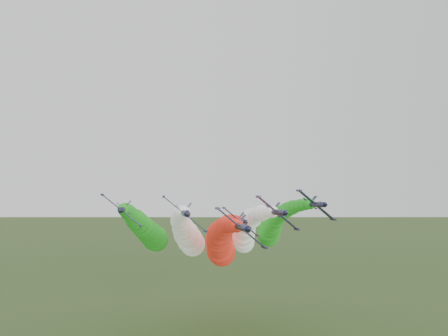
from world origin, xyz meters
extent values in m
cylinder|color=black|center=(7.98, -16.00, 38.37)|extent=(1.56, 9.09, 1.56)
cone|color=black|center=(7.98, -21.36, 38.37)|extent=(1.42, 1.82, 1.42)
cone|color=black|center=(7.98, -11.05, 38.37)|extent=(1.42, 0.91, 1.42)
ellipsoid|color=black|center=(8.24, -18.02, 38.68)|extent=(1.03, 1.90, 0.99)
cube|color=black|center=(7.89, -16.21, 38.26)|extent=(7.57, 1.92, 6.25)
cylinder|color=black|center=(4.14, -16.21, 41.33)|extent=(0.63, 2.63, 0.63)
cylinder|color=black|center=(11.64, -16.21, 35.18)|extent=(0.63, 2.63, 0.63)
cube|color=black|center=(8.72, -12.16, 39.27)|extent=(1.58, 1.52, 1.89)
cube|color=black|center=(8.08, -12.16, 38.49)|extent=(3.03, 1.11, 2.51)
sphere|color=red|center=(7.98, -12.47, 38.37)|extent=(2.29, 2.29, 2.29)
sphere|color=red|center=(8.00, -9.29, 38.27)|extent=(2.52, 2.52, 2.52)
sphere|color=red|center=(8.06, -6.12, 38.06)|extent=(2.83, 2.83, 2.83)
sphere|color=red|center=(8.16, -2.94, 37.78)|extent=(2.98, 2.98, 2.98)
sphere|color=red|center=(8.30, 0.24, 37.43)|extent=(3.97, 3.97, 3.97)
sphere|color=red|center=(8.48, 3.41, 37.03)|extent=(3.48, 3.48, 3.48)
sphere|color=red|center=(8.70, 6.59, 36.57)|extent=(4.29, 4.29, 4.29)
sphere|color=red|center=(8.96, 9.76, 36.07)|extent=(4.38, 4.38, 4.38)
sphere|color=red|center=(9.26, 12.94, 35.52)|extent=(4.74, 4.74, 4.74)
sphere|color=red|center=(9.60, 16.12, 34.93)|extent=(5.59, 5.59, 5.59)
sphere|color=red|center=(9.98, 19.29, 34.30)|extent=(5.77, 5.77, 5.77)
sphere|color=red|center=(10.40, 22.47, 33.63)|extent=(4.96, 4.96, 4.96)
sphere|color=red|center=(10.85, 25.64, 32.92)|extent=(5.77, 5.77, 5.77)
sphere|color=red|center=(11.35, 28.82, 32.18)|extent=(6.84, 6.84, 6.84)
sphere|color=red|center=(11.89, 31.99, 31.40)|extent=(6.10, 6.10, 6.10)
sphere|color=red|center=(12.47, 35.17, 30.58)|extent=(6.50, 6.50, 6.50)
sphere|color=red|center=(13.09, 38.35, 29.74)|extent=(6.73, 6.73, 6.73)
sphere|color=red|center=(13.75, 41.52, 28.86)|extent=(6.89, 6.89, 6.89)
sphere|color=red|center=(14.44, 44.70, 27.95)|extent=(8.34, 8.34, 8.34)
sphere|color=red|center=(15.18, 47.87, 27.00)|extent=(8.63, 8.63, 8.63)
sphere|color=red|center=(15.96, 51.05, 26.03)|extent=(8.38, 8.38, 8.38)
cylinder|color=black|center=(-0.06, -5.47, 40.24)|extent=(1.56, 9.09, 1.56)
cone|color=black|center=(-0.06, -10.82, 40.24)|extent=(1.42, 1.82, 1.42)
cone|color=black|center=(-0.06, -0.52, 40.24)|extent=(1.42, 0.91, 1.42)
ellipsoid|color=black|center=(0.19, -7.49, 40.55)|extent=(1.03, 1.90, 0.99)
cube|color=black|center=(-0.16, -5.67, 40.12)|extent=(7.57, 1.92, 6.25)
cylinder|color=black|center=(-3.91, -5.67, 43.20)|extent=(0.63, 2.63, 0.63)
cylinder|color=black|center=(3.59, -5.67, 37.05)|extent=(0.63, 2.63, 0.63)
cube|color=black|center=(0.67, -1.63, 41.14)|extent=(1.58, 1.52, 1.89)
cube|color=black|center=(0.03, -1.63, 40.36)|extent=(3.03, 1.11, 2.51)
sphere|color=white|center=(-0.06, -1.93, 40.24)|extent=(2.60, 2.60, 2.60)
sphere|color=white|center=(-0.04, 1.25, 40.14)|extent=(2.76, 2.76, 2.76)
sphere|color=white|center=(0.02, 4.42, 39.93)|extent=(3.18, 3.18, 3.18)
sphere|color=white|center=(0.12, 7.60, 39.65)|extent=(3.53, 3.53, 3.53)
sphere|color=white|center=(0.26, 10.77, 39.30)|extent=(3.55, 3.55, 3.55)
sphere|color=white|center=(0.43, 13.95, 38.90)|extent=(3.96, 3.96, 3.96)
sphere|color=white|center=(0.65, 17.12, 38.44)|extent=(4.36, 4.36, 4.36)
sphere|color=white|center=(0.91, 20.30, 37.94)|extent=(4.48, 4.48, 4.48)
sphere|color=white|center=(1.21, 23.48, 37.39)|extent=(5.03, 5.03, 5.03)
sphere|color=white|center=(1.55, 26.65, 36.80)|extent=(4.80, 4.80, 4.80)
sphere|color=white|center=(1.93, 29.83, 36.17)|extent=(5.05, 5.05, 5.05)
sphere|color=white|center=(2.35, 33.00, 35.50)|extent=(5.20, 5.20, 5.20)
sphere|color=white|center=(2.81, 36.18, 34.79)|extent=(6.06, 6.06, 6.06)
sphere|color=white|center=(3.31, 39.36, 34.05)|extent=(5.71, 5.71, 5.71)
sphere|color=white|center=(3.84, 42.53, 33.27)|extent=(6.78, 6.78, 6.78)
sphere|color=white|center=(4.42, 45.71, 32.45)|extent=(7.47, 7.47, 7.47)
sphere|color=white|center=(5.04, 48.88, 31.61)|extent=(6.76, 6.76, 6.76)
sphere|color=white|center=(5.70, 52.06, 30.73)|extent=(6.56, 6.56, 6.56)
sphere|color=white|center=(6.40, 55.23, 29.82)|extent=(8.24, 8.24, 8.24)
sphere|color=white|center=(7.13, 58.41, 28.87)|extent=(7.59, 7.59, 7.59)
sphere|color=white|center=(7.91, 61.59, 27.90)|extent=(8.29, 8.29, 8.29)
cylinder|color=black|center=(17.59, -3.89, 40.26)|extent=(1.56, 9.09, 1.56)
cone|color=black|center=(17.59, -9.25, 40.26)|extent=(1.42, 1.82, 1.42)
cone|color=black|center=(17.59, 1.06, 40.26)|extent=(1.42, 0.91, 1.42)
ellipsoid|color=black|center=(17.84, -5.91, 40.57)|extent=(1.03, 1.90, 0.99)
cube|color=black|center=(17.49, -4.09, 40.14)|extent=(7.57, 1.92, 6.25)
cylinder|color=black|center=(13.74, -4.09, 43.22)|extent=(0.63, 2.63, 0.63)
cylinder|color=black|center=(21.24, -4.09, 37.07)|extent=(0.63, 2.63, 0.63)
cube|color=black|center=(18.32, -0.05, 41.16)|extent=(1.58, 1.52, 1.89)
cube|color=black|center=(17.68, -0.05, 40.38)|extent=(3.03, 1.11, 2.51)
sphere|color=white|center=(17.59, -0.35, 40.26)|extent=(2.36, 2.36, 2.36)
sphere|color=white|center=(17.61, 2.82, 40.16)|extent=(2.53, 2.53, 2.53)
sphere|color=white|center=(17.67, 6.00, 39.95)|extent=(3.10, 3.10, 3.10)
sphere|color=white|center=(17.77, 9.17, 39.67)|extent=(3.55, 3.55, 3.55)
sphere|color=white|center=(17.90, 12.35, 39.32)|extent=(3.47, 3.47, 3.47)
sphere|color=white|center=(18.08, 15.53, 38.92)|extent=(3.81, 3.81, 3.81)
sphere|color=white|center=(18.30, 18.70, 38.46)|extent=(4.04, 4.04, 4.04)
sphere|color=white|center=(18.56, 21.88, 37.96)|extent=(4.96, 4.96, 4.96)
sphere|color=white|center=(18.86, 25.05, 37.41)|extent=(4.70, 4.70, 4.70)
sphere|color=white|center=(19.20, 28.23, 36.82)|extent=(5.02, 5.02, 5.02)
sphere|color=white|center=(19.58, 31.40, 36.19)|extent=(5.18, 5.18, 5.18)
sphere|color=white|center=(20.00, 34.58, 35.52)|extent=(4.93, 4.93, 4.93)
sphere|color=white|center=(20.46, 37.76, 34.81)|extent=(6.07, 6.07, 6.07)
sphere|color=white|center=(20.96, 40.93, 34.07)|extent=(6.04, 6.04, 6.04)
sphere|color=white|center=(21.49, 44.11, 33.29)|extent=(5.89, 5.89, 5.89)
sphere|color=white|center=(22.07, 47.28, 32.47)|extent=(7.24, 7.24, 7.24)
sphere|color=white|center=(22.69, 50.46, 31.63)|extent=(6.87, 6.87, 6.87)
sphere|color=white|center=(23.35, 53.64, 30.75)|extent=(6.34, 6.34, 6.34)
sphere|color=white|center=(24.05, 56.81, 29.84)|extent=(7.31, 7.31, 7.31)
sphere|color=white|center=(24.78, 59.99, 28.89)|extent=(7.28, 7.28, 7.28)
sphere|color=white|center=(25.56, 63.16, 27.92)|extent=(7.18, 7.18, 7.18)
cylinder|color=black|center=(-11.68, 5.47, 40.64)|extent=(1.56, 9.09, 1.56)
cone|color=black|center=(-11.68, 0.12, 40.64)|extent=(1.42, 1.82, 1.42)
cone|color=black|center=(-11.68, 10.42, 40.64)|extent=(1.42, 0.91, 1.42)
ellipsoid|color=black|center=(-11.42, 3.45, 40.96)|extent=(1.03, 1.90, 0.99)
cube|color=black|center=(-11.78, 5.27, 40.53)|extent=(7.57, 1.92, 6.25)
cylinder|color=black|center=(-15.53, 5.27, 43.60)|extent=(0.63, 2.63, 0.63)
cylinder|color=black|center=(-8.03, 5.27, 37.45)|extent=(0.63, 2.63, 0.63)
cube|color=black|center=(-10.94, 9.31, 41.54)|extent=(1.58, 1.52, 1.89)
cube|color=black|center=(-11.58, 9.31, 40.76)|extent=(3.03, 1.11, 2.51)
sphere|color=#1C8A1A|center=(-11.68, 9.01, 40.64)|extent=(2.43, 2.43, 2.43)
sphere|color=#1C8A1A|center=(-11.66, 12.18, 40.54)|extent=(2.72, 2.72, 2.72)
sphere|color=#1C8A1A|center=(-11.60, 15.36, 40.33)|extent=(3.17, 3.17, 3.17)
sphere|color=#1C8A1A|center=(-11.50, 18.54, 40.05)|extent=(3.32, 3.32, 3.32)
sphere|color=#1C8A1A|center=(-11.36, 21.71, 39.70)|extent=(3.75, 3.75, 3.75)
sphere|color=#1C8A1A|center=(-11.18, 24.89, 39.30)|extent=(3.92, 3.92, 3.92)
sphere|color=#1C8A1A|center=(-10.96, 28.06, 38.85)|extent=(3.68, 3.68, 3.68)
sphere|color=#1C8A1A|center=(-10.70, 31.24, 38.34)|extent=(4.21, 4.21, 4.21)
sphere|color=#1C8A1A|center=(-10.40, 34.42, 37.80)|extent=(4.85, 4.85, 4.85)
sphere|color=#1C8A1A|center=(-10.07, 37.59, 37.20)|extent=(5.58, 5.58, 5.58)
sphere|color=#1C8A1A|center=(-9.69, 40.77, 36.57)|extent=(5.16, 5.16, 5.16)
sphere|color=#1C8A1A|center=(-9.27, 43.94, 35.90)|extent=(6.09, 6.09, 6.09)
sphere|color=#1C8A1A|center=(-8.81, 47.12, 35.19)|extent=(5.11, 5.11, 5.11)
sphere|color=#1C8A1A|center=(-8.31, 50.29, 34.45)|extent=(6.60, 6.60, 6.60)
sphere|color=#1C8A1A|center=(-7.77, 53.47, 33.67)|extent=(6.84, 6.84, 6.84)
sphere|color=#1C8A1A|center=(-7.19, 56.65, 32.86)|extent=(7.07, 7.07, 7.07)
sphere|color=#1C8A1A|center=(-6.58, 59.82, 32.01)|extent=(7.41, 7.41, 7.41)
sphere|color=#1C8A1A|center=(-5.92, 63.00, 31.13)|extent=(7.80, 7.80, 7.80)
sphere|color=#1C8A1A|center=(-5.22, 66.17, 30.22)|extent=(7.75, 7.75, 7.75)
sphere|color=#1C8A1A|center=(-4.48, 69.35, 29.28)|extent=(8.69, 8.69, 8.69)
sphere|color=#1C8A1A|center=(-3.70, 72.53, 28.30)|extent=(8.05, 8.05, 8.05)
cylinder|color=black|center=(28.67, 4.80, 41.61)|extent=(1.56, 9.09, 1.56)
cone|color=black|center=(28.67, -0.55, 41.61)|extent=(1.42, 1.82, 1.42)
cone|color=black|center=(28.67, 9.75, 41.61)|extent=(1.42, 0.91, 1.42)
ellipsoid|color=black|center=(28.93, 2.78, 41.92)|extent=(1.03, 1.90, 0.99)
cube|color=black|center=(28.57, 4.60, 41.50)|extent=(7.57, 1.92, 6.25)
cylinder|color=black|center=(24.83, 4.60, 44.57)|extent=(0.63, 2.63, 0.63)
cylinder|color=black|center=(32.32, 4.60, 38.42)|extent=(0.63, 2.63, 0.63)
cube|color=black|center=(29.41, 8.64, 42.51)|extent=(1.58, 1.52, 1.89)
cube|color=black|center=(28.77, 8.64, 41.73)|extent=(3.03, 1.11, 2.51)
sphere|color=#1C8A1A|center=(28.67, 8.34, 41.61)|extent=(2.36, 2.36, 2.36)
sphere|color=#1C8A1A|center=(28.69, 11.52, 41.51)|extent=(2.64, 2.64, 2.64)
sphere|color=#1C8A1A|center=(28.75, 14.69, 41.30)|extent=(2.96, 2.96, 2.96)
sphere|color=#1C8A1A|center=(28.85, 17.87, 41.02)|extent=(3.02, 3.02, 3.02)
sphere|color=#1C8A1A|center=(28.99, 21.04, 40.67)|extent=(3.59, 3.59, 3.59)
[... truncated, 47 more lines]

